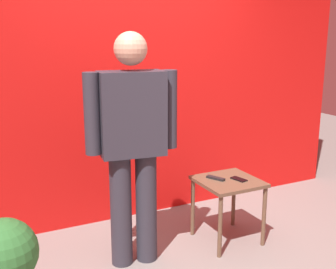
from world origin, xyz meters
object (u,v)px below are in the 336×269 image
Objects in this scene: cell_phone at (239,179)px; potted_plant at (4,261)px; standing_person at (132,139)px; side_table at (228,190)px; tv_remote at (216,178)px.

cell_phone is 0.21× the size of potted_plant.
cell_phone is at bearing 6.74° from potted_plant.
potted_plant is at bearing -163.09° from standing_person.
side_table is 3.33× the size of tv_remote.
potted_plant reaches higher than side_table.
side_table is 0.82× the size of potted_plant.
side_table is 3.93× the size of cell_phone.
standing_person reaches higher than potted_plant.
side_table is at bearing 8.17° from potted_plant.
tv_remote is at bearing 10.57° from potted_plant.
cell_phone is 1.98m from potted_plant.
potted_plant reaches higher than cell_phone.
tv_remote reaches higher than cell_phone.
cell_phone is 0.85× the size of tv_remote.
cell_phone is (0.95, -0.07, -0.45)m from standing_person.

